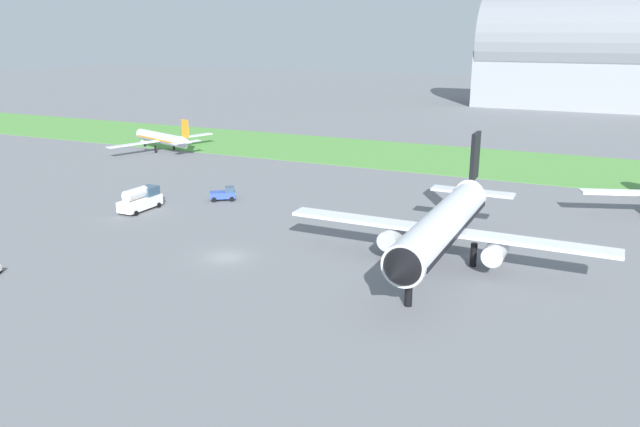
{
  "coord_description": "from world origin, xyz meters",
  "views": [
    {
      "loc": [
        35.74,
        -53.43,
        23.39
      ],
      "look_at": [
        6.49,
        10.12,
        3.0
      ],
      "focal_mm": 35.24,
      "sensor_mm": 36.0,
      "label": 1
    }
  ],
  "objects_px": {
    "airplane_midfield_jet": "(443,225)",
    "fuel_truck_by_runway": "(140,199)",
    "pushback_tug_near_gate": "(224,194)",
    "airplane_taxiing_turboprop": "(162,138)"
  },
  "relations": [
    {
      "from": "pushback_tug_near_gate",
      "to": "fuel_truck_by_runway",
      "type": "bearing_deg",
      "value": -161.82
    },
    {
      "from": "airplane_midfield_jet",
      "to": "fuel_truck_by_runway",
      "type": "height_order",
      "value": "airplane_midfield_jet"
    },
    {
      "from": "airplane_midfield_jet",
      "to": "pushback_tug_near_gate",
      "type": "xyz_separation_m",
      "value": [
        -34.83,
        12.54,
        -3.39
      ]
    },
    {
      "from": "airplane_taxiing_turboprop",
      "to": "airplane_midfield_jet",
      "type": "bearing_deg",
      "value": 168.52
    },
    {
      "from": "fuel_truck_by_runway",
      "to": "airplane_midfield_jet",
      "type": "bearing_deg",
      "value": -93.12
    },
    {
      "from": "airplane_taxiing_turboprop",
      "to": "fuel_truck_by_runway",
      "type": "distance_m",
      "value": 44.38
    },
    {
      "from": "airplane_taxiing_turboprop",
      "to": "fuel_truck_by_runway",
      "type": "xyz_separation_m",
      "value": [
        25.12,
        -36.57,
        -1.03
      ]
    },
    {
      "from": "airplane_taxiing_turboprop",
      "to": "fuel_truck_by_runway",
      "type": "bearing_deg",
      "value": 143.68
    },
    {
      "from": "pushback_tug_near_gate",
      "to": "airplane_taxiing_turboprop",
      "type": "bearing_deg",
      "value": 106.46
    },
    {
      "from": "airplane_taxiing_turboprop",
      "to": "pushback_tug_near_gate",
      "type": "relative_size",
      "value": 5.76
    }
  ]
}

